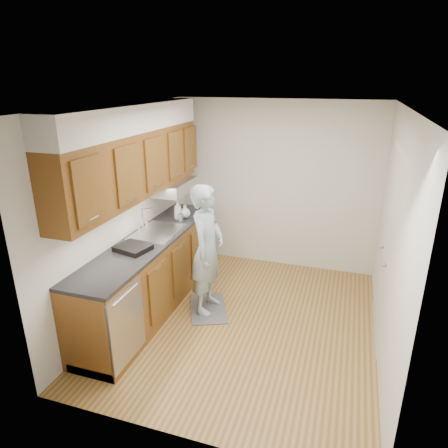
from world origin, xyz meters
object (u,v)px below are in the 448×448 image
Objects in this scene: person at (207,241)px; soap_bottle_c at (185,211)px; soap_bottle_b at (179,211)px; steel_can at (181,218)px; dish_rack at (133,248)px; soap_bottle_a at (178,210)px.

soap_bottle_c is (-0.58, 0.68, 0.11)m from person.
soap_bottle_b reaches higher than steel_can.
steel_can is 1.03m from dish_rack.
soap_bottle_a reaches higher than soap_bottle_c.
soap_bottle_a is at bearing -133.42° from soap_bottle_c.
soap_bottle_a reaches higher than soap_bottle_b.
steel_can is (0.02, -0.19, -0.03)m from soap_bottle_c.
person is 0.75m from steel_can.
person is 14.96× the size of steel_can.
dish_rack is at bearing -95.64° from soap_bottle_c.
steel_can is (0.09, -0.11, -0.07)m from soap_bottle_a.
dish_rack is at bearing -97.57° from steel_can.
soap_bottle_a is at bearing 47.93° from person.
soap_bottle_c is 1.22m from dish_rack.
soap_bottle_a is at bearing -80.30° from soap_bottle_b.
soap_bottle_a is (-0.65, 0.61, 0.15)m from person.
soap_bottle_c is at bearing -6.41° from soap_bottle_b.
steel_can is at bearing -62.22° from soap_bottle_b.
soap_bottle_a is 0.75× the size of dish_rack.
dish_rack is at bearing -91.42° from soap_bottle_b.
person is at bearing -41.46° from steel_can.
steel_can is 0.34× the size of dish_rack.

